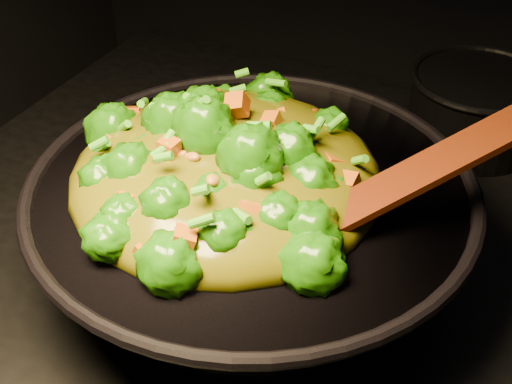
% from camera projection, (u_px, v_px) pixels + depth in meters
% --- Properties ---
extents(wok, '(0.58, 0.58, 0.13)m').
position_uv_depth(wok, '(252.00, 233.00, 0.78)').
color(wok, black).
rests_on(wok, stovetop).
extents(stir_fry, '(0.42, 0.42, 0.11)m').
position_uv_depth(stir_fry, '(225.00, 137.00, 0.72)').
color(stir_fry, '#1D5D06').
rests_on(stir_fry, wok).
extents(spatula, '(0.22, 0.21, 0.11)m').
position_uv_depth(spatula, '(399.00, 184.00, 0.67)').
color(spatula, '#381305').
rests_on(spatula, wok).
extents(back_pot, '(0.22, 0.22, 0.11)m').
position_uv_depth(back_pot, '(475.00, 108.00, 1.02)').
color(back_pot, black).
rests_on(back_pot, stovetop).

